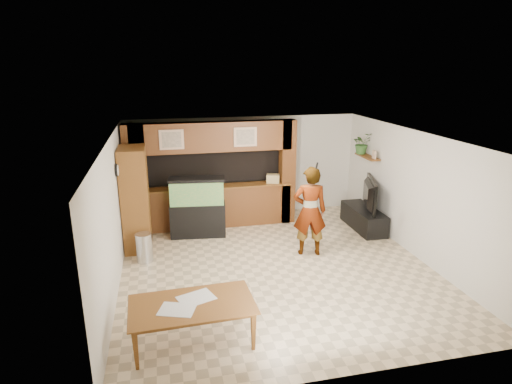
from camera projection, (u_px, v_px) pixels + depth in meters
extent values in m
plane|color=beige|center=(275.00, 266.00, 8.58)|extent=(6.50, 6.50, 0.00)
plane|color=white|center=(277.00, 138.00, 7.83)|extent=(6.50, 6.50, 0.00)
plane|color=beige|center=(244.00, 166.00, 11.24)|extent=(6.00, 0.00, 6.00)
plane|color=beige|center=(113.00, 216.00, 7.58)|extent=(0.00, 6.50, 6.50)
plane|color=beige|center=(416.00, 195.00, 8.84)|extent=(0.00, 6.50, 6.50)
cube|color=brown|center=(214.00, 207.00, 10.54)|extent=(3.80, 0.35, 1.00)
cube|color=brown|center=(214.00, 187.00, 10.39)|extent=(3.80, 0.43, 0.04)
cube|color=brown|center=(212.00, 137.00, 10.03)|extent=(3.80, 0.35, 0.70)
cube|color=brown|center=(136.00, 180.00, 9.93)|extent=(0.50, 0.35, 2.60)
cube|color=brown|center=(287.00, 172.00, 10.69)|extent=(0.35, 0.35, 2.60)
cube|color=black|center=(211.00, 165.00, 10.78)|extent=(4.20, 0.45, 0.85)
cube|color=tan|center=(172.00, 140.00, 9.65)|extent=(0.55, 0.03, 0.45)
cube|color=tan|center=(172.00, 140.00, 9.63)|extent=(0.43, 0.01, 0.35)
cube|color=tan|center=(245.00, 137.00, 10.01)|extent=(0.55, 0.03, 0.45)
cube|color=tan|center=(245.00, 137.00, 9.99)|extent=(0.43, 0.01, 0.35)
cylinder|color=black|center=(117.00, 170.00, 8.34)|extent=(0.04, 0.25, 0.25)
cylinder|color=white|center=(118.00, 170.00, 8.35)|extent=(0.01, 0.21, 0.21)
cube|color=brown|center=(367.00, 157.00, 10.51)|extent=(0.25, 0.90, 0.04)
cube|color=brown|center=(135.00, 199.00, 9.14)|extent=(0.56, 0.91, 2.24)
cylinder|color=#B2B2B7|center=(144.00, 248.00, 8.71)|extent=(0.33, 0.33, 0.61)
cube|color=black|center=(198.00, 219.00, 10.01)|extent=(1.27, 0.48, 0.79)
cube|color=#348344|center=(197.00, 192.00, 9.81)|extent=(1.22, 0.44, 0.55)
cube|color=black|center=(196.00, 179.00, 9.72)|extent=(1.27, 0.48, 0.06)
cube|color=black|center=(364.00, 218.00, 10.49)|extent=(0.56, 1.52, 0.51)
imported|color=black|center=(365.00, 194.00, 10.30)|extent=(0.59, 1.28, 0.75)
cube|color=tan|center=(374.00, 155.00, 10.17)|extent=(0.03, 0.15, 0.20)
imported|color=#2F5A24|center=(362.00, 143.00, 10.68)|extent=(0.55, 0.50, 0.53)
imported|color=tan|center=(310.00, 211.00, 8.89)|extent=(0.78, 0.59, 1.91)
cylinder|color=black|center=(317.00, 166.00, 8.46)|extent=(0.04, 0.10, 0.16)
imported|color=brown|center=(193.00, 324.00, 6.14)|extent=(1.81, 1.06, 0.62)
cube|color=silver|center=(196.00, 298.00, 6.23)|extent=(0.60, 0.52, 0.01)
cube|color=silver|center=(177.00, 310.00, 5.93)|extent=(0.58, 0.50, 0.01)
cube|color=tan|center=(273.00, 179.00, 10.66)|extent=(0.36, 0.29, 0.21)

